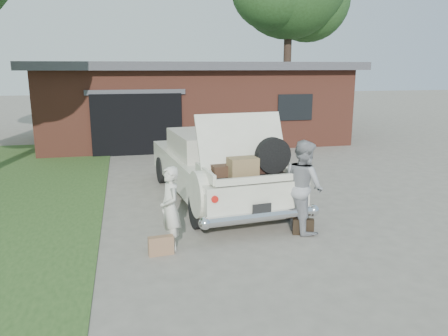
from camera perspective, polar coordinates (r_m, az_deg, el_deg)
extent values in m
plane|color=gray|center=(8.70, 0.89, -7.96)|extent=(90.00, 90.00, 0.00)
cube|color=brown|center=(19.67, -4.30, 8.32)|extent=(12.00, 7.00, 3.00)
cube|color=#4C4C51|center=(19.60, -4.39, 13.13)|extent=(12.80, 7.80, 0.30)
cube|color=black|center=(16.06, -11.28, 5.61)|extent=(3.20, 0.30, 2.20)
cube|color=#4C4C51|center=(15.89, -11.45, 9.69)|extent=(3.50, 0.12, 0.18)
cube|color=black|center=(17.19, 9.26, 7.84)|extent=(1.40, 0.08, 1.00)
cylinder|color=#38281E|center=(25.81, 8.23, 12.90)|extent=(0.44, 0.44, 6.19)
sphere|color=#2C5C25|center=(27.18, 10.98, 20.76)|extent=(4.71, 4.71, 4.71)
cube|color=silver|center=(10.51, -1.08, -0.37)|extent=(2.60, 5.58, 0.70)
cube|color=beige|center=(10.69, -1.63, 3.25)|extent=(1.99, 2.33, 0.56)
cube|color=black|center=(11.67, -3.12, 3.96)|extent=(1.67, 0.26, 0.48)
cube|color=black|center=(9.73, 0.16, 2.15)|extent=(1.67, 0.26, 0.48)
cylinder|color=black|center=(8.65, -3.38, -5.59)|extent=(0.31, 0.73, 0.71)
cylinder|color=black|center=(9.31, 8.01, -4.34)|extent=(0.31, 0.73, 0.71)
cylinder|color=black|center=(12.10, -8.03, -0.26)|extent=(0.31, 0.73, 0.71)
cylinder|color=black|center=(12.58, 0.50, 0.38)|extent=(0.31, 0.73, 0.71)
cylinder|color=silver|center=(8.11, 4.90, -6.35)|extent=(2.22, 0.42, 0.19)
cylinder|color=#A5140F|center=(7.75, -1.29, -4.03)|extent=(0.14, 0.12, 0.13)
cylinder|color=#A5140F|center=(8.43, 10.29, -2.83)|extent=(0.14, 0.12, 0.13)
cube|color=black|center=(8.03, 4.99, -5.31)|extent=(0.37, 0.06, 0.18)
cube|color=black|center=(8.55, 3.10, -0.98)|extent=(1.79, 1.35, 0.04)
cube|color=silver|center=(8.25, -2.47, -0.72)|extent=(0.19, 1.19, 0.19)
cube|color=silver|center=(8.87, 8.30, 0.15)|extent=(0.19, 1.19, 0.19)
cube|color=silver|center=(8.00, 4.69, -1.50)|extent=(1.73, 0.24, 0.13)
cube|color=silver|center=(8.74, 2.32, 3.29)|extent=(1.86, 0.73, 1.15)
cube|color=#412A1C|center=(8.49, 0.46, -0.16)|extent=(0.71, 0.50, 0.22)
cube|color=olive|center=(8.29, 2.46, 0.08)|extent=(0.58, 0.41, 0.38)
cube|color=black|center=(8.67, 2.77, 0.09)|extent=(0.73, 0.52, 0.21)
cylinder|color=black|center=(8.62, 6.40, 1.65)|extent=(0.73, 0.24, 0.71)
imported|color=beige|center=(7.61, -7.05, -5.28)|extent=(0.46, 0.60, 1.48)
imported|color=gray|center=(8.49, 10.35, -2.34)|extent=(0.83, 0.98, 1.79)
cube|color=#946B4B|center=(7.59, -8.23, -10.00)|extent=(0.44, 0.18, 0.33)
cube|color=black|center=(8.51, 10.30, -7.56)|extent=(0.42, 0.24, 0.31)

